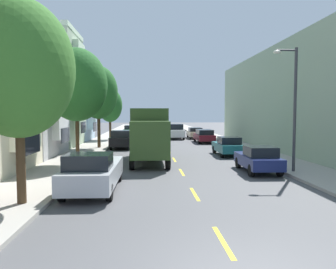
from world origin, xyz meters
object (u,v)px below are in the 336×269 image
object	(u,v)px
parked_wagon_burgundy	(204,136)
parked_pickup_black	(122,139)
parked_hatchback_teal	(228,146)
delivery_box_truck	(149,132)
parked_pickup_silver	(93,172)
parked_sedan_champagne	(195,133)
street_tree_third	(98,93)
street_lamp	(292,100)
parked_wagon_forest	(130,130)
street_tree_nearest	(18,68)
street_tree_second	(76,85)
street_tree_farthest	(110,105)
moving_white_sedan	(176,131)
parked_hatchback_navy	(258,159)

from	to	relation	value
parked_wagon_burgundy	parked_pickup_black	bearing A→B (deg)	-150.43
parked_hatchback_teal	delivery_box_truck	bearing A→B (deg)	-155.74
parked_pickup_silver	parked_sedan_champagne	bearing A→B (deg)	73.21
street_tree_third	street_lamp	world-z (taller)	street_tree_third
street_lamp	parked_pickup_black	world-z (taller)	street_lamp
parked_wagon_forest	street_tree_nearest	bearing A→B (deg)	-93.02
street_tree_nearest	parked_wagon_burgundy	size ratio (longest dim) A/B	1.52
street_tree_second	street_tree_farthest	distance (m)	18.98
street_tree_farthest	parked_pickup_silver	distance (m)	26.51
parked_pickup_silver	moving_white_sedan	bearing A→B (deg)	77.91
street_tree_nearest	delivery_box_truck	distance (m)	11.94
street_tree_farthest	moving_white_sedan	xyz separation A→B (m)	(8.20, 2.03, -3.30)
delivery_box_truck	moving_white_sedan	world-z (taller)	delivery_box_truck
street_tree_second	parked_pickup_black	bearing A→B (deg)	78.33
delivery_box_truck	parked_wagon_forest	bearing A→B (deg)	95.58
street_tree_farthest	parked_wagon_forest	world-z (taller)	street_tree_farthest
street_tree_second	parked_pickup_black	size ratio (longest dim) A/B	1.38
street_tree_second	parked_hatchback_navy	size ratio (longest dim) A/B	1.81
parked_wagon_burgundy	parked_hatchback_navy	bearing A→B (deg)	-90.60
street_tree_farthest	parked_wagon_forest	xyz separation A→B (m)	(1.98, 9.05, -3.49)
street_tree_farthest	parked_sedan_champagne	distance (m)	11.67
street_tree_third	parked_wagon_forest	world-z (taller)	street_tree_third
street_lamp	parked_pickup_silver	world-z (taller)	street_lamp
street_tree_third	parked_pickup_silver	distance (m)	17.42
street_tree_nearest	parked_hatchback_navy	distance (m)	13.00
parked_wagon_forest	moving_white_sedan	bearing A→B (deg)	-48.43
parked_pickup_silver	moving_white_sedan	distance (m)	28.87
street_tree_nearest	parked_pickup_black	xyz separation A→B (m)	(2.09, 19.60, -4.05)
parked_wagon_forest	street_tree_farthest	bearing A→B (deg)	-102.32
street_tree_nearest	parked_pickup_silver	bearing A→B (deg)	46.08
street_tree_nearest	street_tree_third	xyz separation A→B (m)	(0.00, 18.96, 0.36)
street_tree_second	parked_pickup_silver	xyz separation A→B (m)	(2.15, -7.24, -4.30)
delivery_box_truck	moving_white_sedan	bearing A→B (deg)	79.70
parked_hatchback_navy	parked_hatchback_teal	bearing A→B (deg)	89.12
parked_wagon_burgundy	street_tree_nearest	bearing A→B (deg)	-113.89
delivery_box_truck	street_tree_nearest	bearing A→B (deg)	-113.36
parked_wagon_forest	parked_wagon_burgundy	xyz separation A→B (m)	(8.92, -12.89, 0.00)
street_lamp	delivery_box_truck	bearing A→B (deg)	146.89
street_lamp	parked_hatchback_teal	bearing A→B (deg)	101.03
parked_sedan_champagne	street_lamp	bearing A→B (deg)	-86.56
street_tree_nearest	street_lamp	distance (m)	13.58
street_tree_second	street_tree_third	xyz separation A→B (m)	(0.00, 9.48, 0.11)
street_tree_second	parked_wagon_forest	bearing A→B (deg)	85.96
street_tree_nearest	delivery_box_truck	xyz separation A→B (m)	(4.60, 10.65, -2.85)
street_lamp	parked_pickup_silver	distance (m)	11.20
street_tree_farthest	moving_white_sedan	world-z (taller)	street_tree_farthest
street_tree_third	parked_pickup_silver	xyz separation A→B (m)	(2.15, -16.72, -4.40)
street_tree_second	delivery_box_truck	bearing A→B (deg)	14.26
street_tree_third	parked_wagon_forest	size ratio (longest dim) A/B	1.60
parked_pickup_silver	parked_wagon_forest	size ratio (longest dim) A/B	1.13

